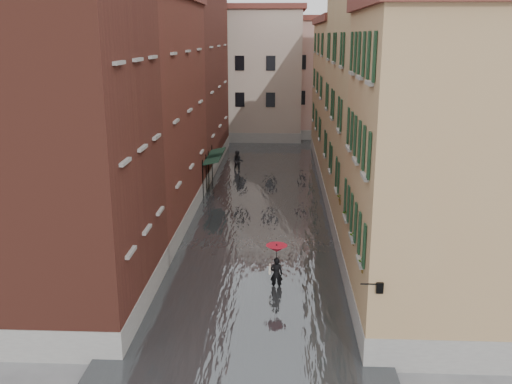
# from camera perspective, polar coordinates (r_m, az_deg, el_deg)

# --- Properties ---
(ground) EXTENTS (120.00, 120.00, 0.00)m
(ground) POSITION_cam_1_polar(r_m,az_deg,el_deg) (24.98, -0.42, -9.74)
(ground) COLOR #5F6062
(ground) RESTS_ON ground
(floodwater) EXTENTS (10.00, 60.00, 0.20)m
(floodwater) POSITION_cam_1_polar(r_m,az_deg,el_deg) (37.12, 0.68, -1.03)
(floodwater) COLOR #464A4D
(floodwater) RESTS_ON ground
(building_left_near) EXTENTS (6.00, 8.00, 13.00)m
(building_left_near) POSITION_cam_1_polar(r_m,az_deg,el_deg) (22.55, -18.86, 4.06)
(building_left_near) COLOR maroon
(building_left_near) RESTS_ON ground
(building_left_mid) EXTENTS (6.00, 14.00, 12.50)m
(building_left_mid) POSITION_cam_1_polar(r_m,az_deg,el_deg) (32.93, -11.92, 7.47)
(building_left_mid) COLOR #5C241D
(building_left_mid) RESTS_ON ground
(building_left_far) EXTENTS (6.00, 16.00, 14.00)m
(building_left_far) POSITION_cam_1_polar(r_m,az_deg,el_deg) (47.44, -7.43, 10.94)
(building_left_far) COLOR maroon
(building_left_far) RESTS_ON ground
(building_right_near) EXTENTS (6.00, 8.00, 11.50)m
(building_right_near) POSITION_cam_1_polar(r_m,az_deg,el_deg) (21.91, 17.86, 1.81)
(building_right_near) COLOR #A57F55
(building_right_near) RESTS_ON ground
(building_right_mid) EXTENTS (6.00, 14.00, 13.00)m
(building_right_mid) POSITION_cam_1_polar(r_m,az_deg,el_deg) (32.35, 13.05, 7.72)
(building_right_mid) COLOR tan
(building_right_mid) RESTS_ON ground
(building_right_far) EXTENTS (6.00, 16.00, 11.50)m
(building_right_far) POSITION_cam_1_polar(r_m,az_deg,el_deg) (47.17, 9.84, 9.29)
(building_right_far) COLOR #A57F55
(building_right_far) RESTS_ON ground
(building_end_cream) EXTENTS (12.00, 9.00, 13.00)m
(building_end_cream) POSITION_cam_1_polar(r_m,az_deg,el_deg) (60.86, -1.31, 11.56)
(building_end_cream) COLOR #B09F8C
(building_end_cream) RESTS_ON ground
(building_end_pink) EXTENTS (10.00, 9.00, 12.00)m
(building_end_pink) POSITION_cam_1_polar(r_m,az_deg,el_deg) (62.92, 7.19, 11.12)
(building_end_pink) COLOR tan
(building_end_pink) RESTS_ON ground
(awning_near) EXTENTS (1.09, 3.01, 2.80)m
(awning_near) POSITION_cam_1_polar(r_m,az_deg,el_deg) (38.64, -4.39, 3.21)
(awning_near) COLOR black
(awning_near) RESTS_ON ground
(awning_far) EXTENTS (1.09, 3.36, 2.80)m
(awning_far) POSITION_cam_1_polar(r_m,az_deg,el_deg) (40.44, -4.06, 3.78)
(awning_far) COLOR black
(awning_far) RESTS_ON ground
(wall_lantern) EXTENTS (0.71, 0.22, 0.35)m
(wall_lantern) POSITION_cam_1_polar(r_m,az_deg,el_deg) (18.50, 12.19, -9.28)
(wall_lantern) COLOR black
(wall_lantern) RESTS_ON ground
(window_planters) EXTENTS (0.59, 8.78, 0.84)m
(window_planters) POSITION_cam_1_polar(r_m,az_deg,el_deg) (23.18, 9.69, -2.67)
(window_planters) COLOR brown
(window_planters) RESTS_ON ground
(pedestrian_main) EXTENTS (0.94, 0.94, 2.06)m
(pedestrian_main) POSITION_cam_1_polar(r_m,az_deg,el_deg) (24.44, 2.05, -7.07)
(pedestrian_main) COLOR black
(pedestrian_main) RESTS_ON ground
(pedestrian_far) EXTENTS (0.89, 0.71, 1.76)m
(pedestrian_far) POSITION_cam_1_polar(r_m,az_deg,el_deg) (45.44, -1.83, 3.05)
(pedestrian_far) COLOR black
(pedestrian_far) RESTS_ON ground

